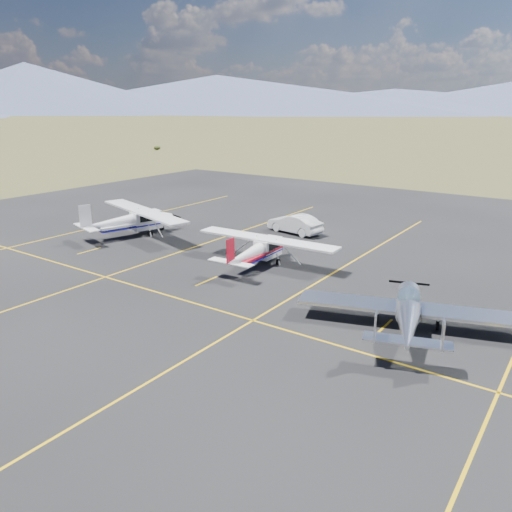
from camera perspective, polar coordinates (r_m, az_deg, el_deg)
ground at (r=28.34m, az=10.05°, el=-4.13°), size 1600.00×1600.00×0.00m
apron at (r=31.69m, az=-1.44°, el=-1.55°), size 72.00×72.00×0.02m
aircraft_low_wing at (r=23.96m, az=17.00°, el=-5.90°), size 7.61×10.30×2.25m
aircraft_cessna at (r=31.99m, az=0.27°, el=0.76°), size 6.01×10.04×2.54m
aircraft_plain at (r=40.62m, az=-14.14°, el=4.02°), size 7.72×11.50×2.93m
sedan at (r=40.53m, az=4.46°, el=3.70°), size 2.34×4.86×1.54m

